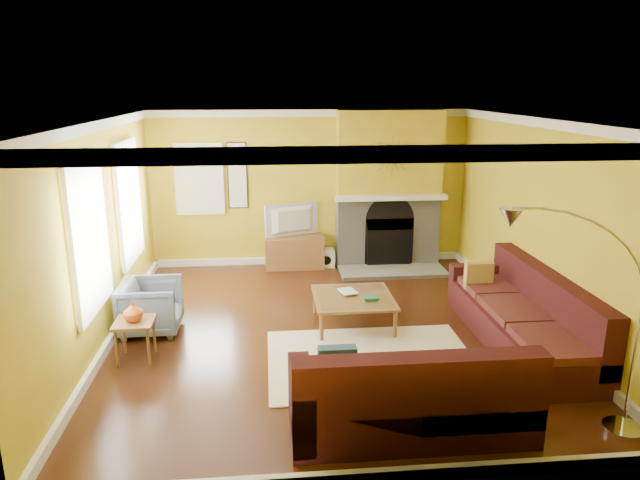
{
  "coord_description": "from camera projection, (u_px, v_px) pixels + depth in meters",
  "views": [
    {
      "loc": [
        -0.76,
        -6.83,
        3.1
      ],
      "look_at": [
        -0.07,
        0.4,
        1.12
      ],
      "focal_mm": 32.0,
      "sensor_mm": 36.0,
      "label": 1
    }
  ],
  "objects": [
    {
      "name": "wall_art",
      "position": [
        237.0,
        176.0,
        9.76
      ],
      "size": [
        0.34,
        0.04,
        1.14
      ],
      "primitive_type": "cube",
      "color": "white",
      "rests_on": "wall_back"
    },
    {
      "name": "window_left_far",
      "position": [
        88.0,
        237.0,
        6.22
      ],
      "size": [
        0.06,
        1.22,
        1.72
      ],
      "primitive_type": "cube",
      "color": "white",
      "rests_on": "wall_left"
    },
    {
      "name": "arc_lamp",
      "position": [
        576.0,
        328.0,
        4.93
      ],
      "size": [
        1.36,
        0.36,
        2.13
      ],
      "primitive_type": null,
      "color": "silver",
      "rests_on": "floor"
    },
    {
      "name": "sunburst",
      "position": [
        392.0,
        156.0,
        9.52
      ],
      "size": [
        0.7,
        0.04,
        0.7
      ],
      "primitive_type": null,
      "color": "olive",
      "rests_on": "fireplace"
    },
    {
      "name": "coffee_table",
      "position": [
        353.0,
        310.0,
        7.57
      ],
      "size": [
        1.04,
        1.04,
        0.41
      ],
      "primitive_type": null,
      "color": "white",
      "rests_on": "floor"
    },
    {
      "name": "rug",
      "position": [
        372.0,
        360.0,
        6.62
      ],
      "size": [
        2.4,
        1.8,
        0.02
      ],
      "primitive_type": "cube",
      "color": "beige",
      "rests_on": "floor"
    },
    {
      "name": "hearth",
      "position": [
        393.0,
        271.0,
        9.72
      ],
      "size": [
        1.8,
        0.7,
        0.06
      ],
      "primitive_type": "cube",
      "color": "gray",
      "rests_on": "floor"
    },
    {
      "name": "wall_left",
      "position": [
        100.0,
        236.0,
        6.83
      ],
      "size": [
        0.02,
        6.0,
        2.7
      ],
      "primitive_type": "cube",
      "color": "gold",
      "rests_on": "ground"
    },
    {
      "name": "floor",
      "position": [
        328.0,
        331.0,
        7.44
      ],
      "size": [
        5.5,
        6.0,
        0.02
      ],
      "primitive_type": "cube",
      "color": "#4D2410",
      "rests_on": "ground"
    },
    {
      "name": "mantel",
      "position": [
        391.0,
        197.0,
        9.7
      ],
      "size": [
        1.92,
        0.22,
        0.08
      ],
      "primitive_type": "cube",
      "color": "white",
      "rests_on": "fireplace"
    },
    {
      "name": "wall_right",
      "position": [
        541.0,
        226.0,
        7.34
      ],
      "size": [
        0.02,
        6.0,
        2.7
      ],
      "primitive_type": "cube",
      "color": "gold",
      "rests_on": "ground"
    },
    {
      "name": "baseboard",
      "position": [
        328.0,
        326.0,
        7.43
      ],
      "size": [
        5.5,
        6.0,
        0.12
      ],
      "primitive_type": null,
      "color": "white",
      "rests_on": "floor"
    },
    {
      "name": "media_console",
      "position": [
        294.0,
        252.0,
        9.97
      ],
      "size": [
        1.02,
        0.46,
        0.56
      ],
      "primitive_type": "cube",
      "color": "brown",
      "rests_on": "floor"
    },
    {
      "name": "window_back",
      "position": [
        199.0,
        179.0,
        9.7
      ],
      "size": [
        0.82,
        0.06,
        1.22
      ],
      "primitive_type": "cube",
      "color": "white",
      "rests_on": "wall_back"
    },
    {
      "name": "armchair",
      "position": [
        151.0,
        307.0,
        7.33
      ],
      "size": [
        0.76,
        0.73,
        0.69
      ],
      "primitive_type": "imported",
      "rotation": [
        0.0,
        0.0,
        1.57
      ],
      "color": "slate",
      "rests_on": "floor"
    },
    {
      "name": "vase",
      "position": [
        133.0,
        311.0,
        6.5
      ],
      "size": [
        0.22,
        0.22,
        0.23
      ],
      "primitive_type": "imported",
      "color": "#CD4F13",
      "rests_on": "side_table"
    },
    {
      "name": "wall_front",
      "position": [
        374.0,
        331.0,
        4.2
      ],
      "size": [
        5.5,
        0.02,
        2.7
      ],
      "primitive_type": "cube",
      "color": "gold",
      "rests_on": "ground"
    },
    {
      "name": "tv",
      "position": [
        294.0,
        220.0,
        9.82
      ],
      "size": [
        0.97,
        0.46,
        0.57
      ],
      "primitive_type": "imported",
      "rotation": [
        0.0,
        0.0,
        3.49
      ],
      "color": "black",
      "rests_on": "media_console"
    },
    {
      "name": "wall_back",
      "position": [
        310.0,
        188.0,
        9.98
      ],
      "size": [
        5.5,
        0.02,
        2.7
      ],
      "primitive_type": "cube",
      "color": "gold",
      "rests_on": "ground"
    },
    {
      "name": "window_left_near",
      "position": [
        128.0,
        202.0,
        8.05
      ],
      "size": [
        0.06,
        1.22,
        1.72
      ],
      "primitive_type": "cube",
      "color": "white",
      "rests_on": "wall_left"
    },
    {
      "name": "sectional_sofa",
      "position": [
        431.0,
        325.0,
        6.52
      ],
      "size": [
        3.35,
        3.51,
        0.9
      ],
      "primitive_type": null,
      "color": "#3D1316",
      "rests_on": "floor"
    },
    {
      "name": "crown_molding",
      "position": [
        329.0,
        125.0,
        6.75
      ],
      "size": [
        5.5,
        6.0,
        0.12
      ],
      "primitive_type": null,
      "color": "white",
      "rests_on": "ceiling"
    },
    {
      "name": "fireplace",
      "position": [
        388.0,
        189.0,
        9.9
      ],
      "size": [
        1.8,
        0.4,
        2.7
      ],
      "primitive_type": null,
      "color": "gray",
      "rests_on": "floor"
    },
    {
      "name": "book",
      "position": [
        341.0,
        293.0,
        7.6
      ],
      "size": [
        0.27,
        0.32,
        0.03
      ],
      "primitive_type": "imported",
      "rotation": [
        0.0,
        0.0,
        0.26
      ],
      "color": "white",
      "rests_on": "coffee_table"
    },
    {
      "name": "subwoofer",
      "position": [
        326.0,
        258.0,
        10.06
      ],
      "size": [
        0.3,
        0.3,
        0.3
      ],
      "primitive_type": "cube",
      "color": "white",
      "rests_on": "floor"
    },
    {
      "name": "side_table",
      "position": [
        136.0,
        340.0,
        6.6
      ],
      "size": [
        0.44,
        0.44,
        0.48
      ],
      "primitive_type": null,
      "color": "brown",
      "rests_on": "floor"
    },
    {
      "name": "ceiling",
      "position": [
        329.0,
        119.0,
        6.73
      ],
      "size": [
        5.5,
        6.0,
        0.02
      ],
      "primitive_type": "cube",
      "color": "white",
      "rests_on": "ground"
    }
  ]
}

